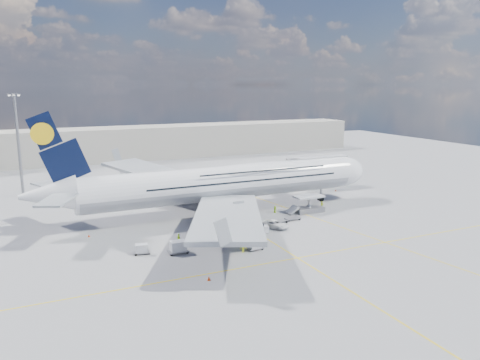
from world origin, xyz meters
name	(u,v)px	position (x,y,z in m)	size (l,w,h in m)	color
ground	(245,225)	(0.00, 0.00, 0.00)	(300.00, 300.00, 0.00)	gray
taxi_line_main	(245,225)	(0.00, 0.00, 0.01)	(0.25, 220.00, 0.01)	#DDBF0B
taxi_line_cross	(297,258)	(0.00, -20.00, 0.01)	(120.00, 0.25, 0.01)	#DDBF0B
taxi_line_diag	(281,206)	(14.00, 10.00, 0.01)	(0.25, 100.00, 0.01)	#DDBF0B
airliner	(226,182)	(0.26, 10.00, 6.87)	(77.26, 79.15, 23.71)	white
jet_bridge	(313,165)	(29.81, 20.94, 6.85)	(18.80, 12.10, 8.50)	#B7B7BC
cargo_loader	(308,207)	(16.82, 2.89, 1.25)	(8.53, 3.20, 3.67)	silver
light_mast	(19,144)	(-40.00, 45.00, 13.21)	(3.00, 0.70, 25.50)	gray
terminal	(137,143)	(0.00, 95.00, 6.00)	(180.00, 16.00, 12.00)	#B2AD9E
tree_line	(197,133)	(40.00, 140.00, 4.00)	(160.00, 6.00, 8.00)	#193814
dolly_row_a	(202,234)	(-10.53, -4.21, 0.88)	(2.64, 1.48, 1.64)	gray
dolly_row_b	(178,247)	(-16.91, -9.87, 1.15)	(3.41, 1.85, 2.15)	gray
dolly_row_c	(255,245)	(-4.58, -13.82, 0.92)	(2.78, 1.60, 1.71)	gray
dolly_back	(142,249)	(-22.49, -7.65, 0.92)	(2.95, 1.95, 1.72)	gray
dolly_nose_far	(280,221)	(7.20, -1.72, 0.33)	(3.28, 2.42, 0.43)	gray
dolly_nose_near	(293,218)	(10.53, -1.01, 0.36)	(3.22, 1.79, 0.46)	gray
baggage_tug	(260,229)	(0.49, -5.89, 0.83)	(3.22, 2.00, 1.87)	silver
catering_truck_inner	(145,190)	(-12.40, 31.31, 1.88)	(6.96, 3.40, 3.99)	gray
catering_truck_outer	(134,177)	(-11.41, 49.24, 2.02)	(7.65, 4.01, 4.34)	gray
service_van	(275,224)	(4.50, -4.39, 0.78)	(2.58, 5.59, 1.55)	white
crew_nose	(321,196)	(25.89, 11.18, 0.83)	(0.60, 0.40, 1.65)	#CAF619
crew_loader	(322,205)	(21.62, 4.45, 0.80)	(0.78, 0.61, 1.60)	#BADC17
crew_wing	(179,239)	(-15.36, -5.35, 0.95)	(1.11, 0.46, 1.90)	#BAFE1A
crew_van	(275,209)	(9.98, 5.48, 0.77)	(0.75, 0.49, 1.54)	#ACEA18
crew_tug	(243,248)	(-6.93, -14.08, 0.88)	(1.13, 0.65, 1.75)	#E7F519
cone_nose	(336,190)	(34.78, 17.25, 0.25)	(0.40, 0.40, 0.52)	#E5430C
cone_wing_left_inner	(146,204)	(-14.10, 24.17, 0.29)	(0.48, 0.48, 0.61)	#E5430C
cone_wing_left_outer	(132,193)	(-14.63, 36.68, 0.28)	(0.46, 0.46, 0.59)	#E5430C
cone_wing_right_inner	(255,234)	(-1.01, -6.69, 0.25)	(0.41, 0.41, 0.52)	#E5430C
cone_wing_right_outer	(209,278)	(-16.21, -22.23, 0.31)	(0.50, 0.50, 0.64)	#E5430C
cone_tail	(89,236)	(-29.26, 5.26, 0.25)	(0.41, 0.41, 0.52)	#E5430C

